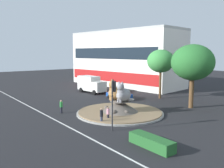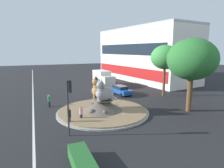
{
  "view_description": "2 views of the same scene",
  "coord_description": "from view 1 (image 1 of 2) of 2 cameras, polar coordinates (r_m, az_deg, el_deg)",
  "views": [
    {
      "loc": [
        22.96,
        -18.85,
        7.64
      ],
      "look_at": [
        -2.19,
        0.4,
        3.51
      ],
      "focal_mm": 38.59,
      "sensor_mm": 36.0,
      "label": 1
    },
    {
      "loc": [
        20.47,
        -7.37,
        7.43
      ],
      "look_at": [
        -1.46,
        1.79,
        3.11
      ],
      "focal_mm": 30.25,
      "sensor_mm": 36.0,
      "label": 2
    }
  ],
  "objects": [
    {
      "name": "pedestrian_black_shirt",
      "position": [
        26.19,
        -2.5,
        -7.45
      ],
      "size": [
        0.35,
        0.35,
        1.74
      ],
      "rotation": [
        0.0,
        0.0,
        4.18
      ],
      "color": "#33384C",
      "rests_on": "ground"
    },
    {
      "name": "third_tree_left",
      "position": [
        40.74,
        11.48,
        5.31
      ],
      "size": [
        4.48,
        4.48,
        8.18
      ],
      "color": "brown",
      "rests_on": "ground"
    },
    {
      "name": "broadleaf_tree_behind_island",
      "position": [
        34.74,
        18.57,
        4.83
      ],
      "size": [
        5.79,
        5.79,
        8.8
      ],
      "color": "brown",
      "rests_on": "ground"
    },
    {
      "name": "lane_centreline",
      "position": [
        26.62,
        -11.32,
        -9.4
      ],
      "size": [
        112.0,
        0.2,
        0.01
      ],
      "primitive_type": "cube",
      "color": "silver",
      "rests_on": "ground"
    },
    {
      "name": "sedan_on_far_lane",
      "position": [
        39.86,
        1.65,
        -2.47
      ],
      "size": [
        4.62,
        2.43,
        1.49
      ],
      "rotation": [
        0.0,
        0.0,
        0.13
      ],
      "color": "#19479E",
      "rests_on": "ground"
    },
    {
      "name": "shophouse_block",
      "position": [
        56.88,
        3.15,
        6.06
      ],
      "size": [
        28.33,
        13.65,
        12.61
      ],
      "rotation": [
        0.0,
        0.0,
        0.13
      ],
      "color": "silver",
      "rests_on": "ground"
    },
    {
      "name": "delivery_box_truck",
      "position": [
        46.42,
        -4.99,
        0.01
      ],
      "size": [
        6.4,
        3.06,
        3.16
      ],
      "rotation": [
        0.0,
        0.0,
        0.09
      ],
      "color": "silver",
      "rests_on": "ground"
    },
    {
      "name": "pedestrian_pink_shirt",
      "position": [
        27.47,
        -0.93,
        -6.98
      ],
      "size": [
        0.36,
        0.36,
        1.55
      ],
      "rotation": [
        0.0,
        0.0,
        2.66
      ],
      "color": "black",
      "rests_on": "ground"
    },
    {
      "name": "cat_statue_tabby",
      "position": [
        30.64,
        1.0,
        -1.93
      ],
      "size": [
        2.21,
        2.69,
        2.73
      ],
      "rotation": [
        0.0,
        0.0,
        -1.85
      ],
      "color": "#9E703D",
      "rests_on": "roundabout_island"
    },
    {
      "name": "ground_plane",
      "position": [
        30.68,
        1.9,
        -7.0
      ],
      "size": [
        160.0,
        160.0,
        0.0
      ],
      "primitive_type": "plane",
      "color": "black"
    },
    {
      "name": "traffic_light_mast",
      "position": [
        23.41,
        0.29,
        -2.91
      ],
      "size": [
        0.32,
        0.46,
        4.93
      ],
      "rotation": [
        0.0,
        0.0,
        1.58
      ],
      "color": "#2D2D33",
      "rests_on": "ground"
    },
    {
      "name": "clipped_hedge_strip",
      "position": [
        20.31,
        9.29,
        -13.42
      ],
      "size": [
        4.15,
        1.2,
        0.9
      ],
      "primitive_type": "cube",
      "color": "#235B28",
      "rests_on": "ground"
    },
    {
      "name": "cat_statue_grey",
      "position": [
        29.53,
        2.65,
        -2.39
      ],
      "size": [
        1.85,
        2.83,
        2.59
      ],
      "rotation": [
        0.0,
        0.0,
        -1.37
      ],
      "color": "gray",
      "rests_on": "roundabout_island"
    },
    {
      "name": "pedestrian_green_shirt",
      "position": [
        31.4,
        -11.94,
        -5.18
      ],
      "size": [
        0.37,
        0.37,
        1.67
      ],
      "rotation": [
        0.0,
        0.0,
        0.35
      ],
      "color": "black",
      "rests_on": "ground"
    },
    {
      "name": "roundabout_island",
      "position": [
        30.55,
        1.9,
        -6.04
      ],
      "size": [
        10.94,
        10.94,
        1.66
      ],
      "color": "gray",
      "rests_on": "ground"
    }
  ]
}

